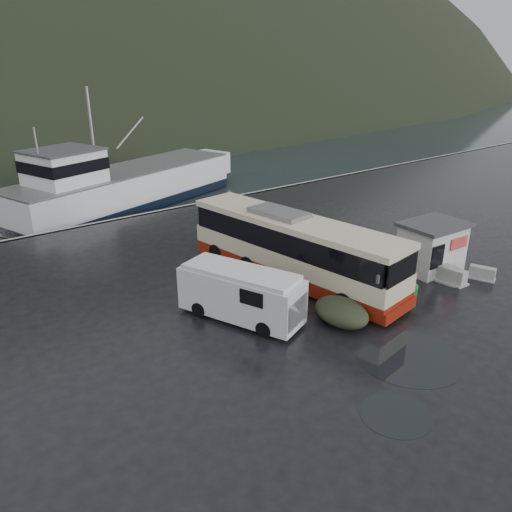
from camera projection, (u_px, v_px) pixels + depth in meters
ground at (323, 312)px, 24.13m from camera, size 160.00×160.00×0.00m
quay_edge at (143, 214)px, 38.91m from camera, size 160.00×0.60×1.50m
coach_bus at (292, 279)px, 27.71m from camera, size 5.16×13.60×3.76m
white_van at (241, 318)px, 23.58m from camera, size 4.15×6.36×2.52m
waste_bin_left at (389, 307)px, 24.61m from camera, size 1.33×1.33×1.51m
waste_bin_right at (402, 302)px, 25.14m from camera, size 1.13×1.13×1.35m
dome_tent at (341, 323)px, 23.17m from camera, size 2.23×3.00×1.13m
ticket_kiosk at (428, 269)px, 28.95m from camera, size 3.76×2.93×2.82m
jersey_barrier_a at (443, 281)px, 27.45m from camera, size 1.08×1.84×0.87m
jersey_barrier_b at (451, 282)px, 27.34m from camera, size 0.96×1.74×0.84m
jersey_barrier_c at (481, 279)px, 27.70m from camera, size 1.17×1.58×0.71m
fishing_trawler at (127, 191)px, 45.46m from camera, size 27.06×13.98×10.64m
puddles at (406, 369)px, 19.74m from camera, size 6.72×5.38×0.01m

